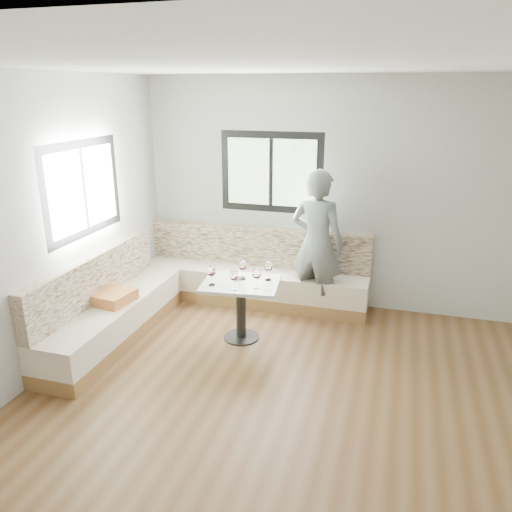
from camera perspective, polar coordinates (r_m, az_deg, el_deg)
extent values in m
cube|color=brown|center=(4.42, 4.70, -18.08)|extent=(5.00, 5.00, 0.01)
cube|color=white|center=(3.55, 5.96, 21.13)|extent=(5.00, 5.00, 0.01)
cube|color=#B7B7B2|center=(6.15, 9.94, 6.72)|extent=(5.00, 0.01, 2.80)
cube|color=#B7B7B2|center=(4.87, -24.93, 2.13)|extent=(0.01, 5.00, 2.80)
cube|color=black|center=(6.26, 1.75, 9.52)|extent=(1.30, 0.02, 1.00)
cube|color=black|center=(5.50, -19.14, 7.24)|extent=(0.02, 1.30, 1.00)
cube|color=olive|center=(6.49, -0.27, -4.61)|extent=(2.90, 0.55, 0.16)
cube|color=beige|center=(6.40, -0.27, -2.76)|extent=(2.90, 0.55, 0.29)
cube|color=#F2E9C5|center=(6.46, 0.24, 1.15)|extent=(2.90, 0.14, 0.50)
cube|color=olive|center=(5.79, -15.75, -8.38)|extent=(0.55, 2.25, 0.16)
cube|color=beige|center=(5.69, -15.95, -6.36)|extent=(0.55, 2.25, 0.29)
cube|color=#F2E9C5|center=(5.65, -18.06, -2.40)|extent=(0.14, 2.25, 0.50)
cube|color=#B29041|center=(5.60, -16.13, -4.49)|extent=(0.46, 0.46, 0.12)
cylinder|color=black|center=(5.63, -1.69, -9.23)|extent=(0.39, 0.39, 0.02)
cylinder|color=black|center=(5.49, -1.72, -6.42)|extent=(0.11, 0.11, 0.63)
cube|color=silver|center=(5.36, -1.75, -3.21)|extent=(0.88, 0.72, 0.04)
imported|color=slate|center=(5.94, 6.99, 1.37)|extent=(0.73, 0.57, 1.78)
cylinder|color=white|center=(5.46, -2.00, -2.35)|extent=(0.11, 0.11, 0.04)
sphere|color=black|center=(5.46, -1.81, -2.22)|extent=(0.02, 0.02, 0.02)
sphere|color=black|center=(5.47, -2.10, -2.20)|extent=(0.02, 0.02, 0.02)
sphere|color=black|center=(5.44, -2.03, -2.30)|extent=(0.02, 0.02, 0.02)
cylinder|color=white|center=(5.30, -5.07, -3.30)|extent=(0.07, 0.07, 0.01)
cylinder|color=white|center=(5.28, -5.09, -2.79)|extent=(0.01, 0.01, 0.09)
ellipsoid|color=white|center=(5.24, -5.12, -1.72)|extent=(0.10, 0.10, 0.12)
cylinder|color=#3C040F|center=(5.25, -5.11, -2.01)|extent=(0.07, 0.07, 0.02)
cylinder|color=white|center=(5.17, -2.51, -3.84)|extent=(0.07, 0.07, 0.01)
cylinder|color=white|center=(5.15, -2.52, -3.32)|extent=(0.01, 0.01, 0.09)
ellipsoid|color=white|center=(5.11, -2.54, -2.22)|extent=(0.10, 0.10, 0.12)
cylinder|color=#3C040F|center=(5.12, -2.53, -2.52)|extent=(0.07, 0.07, 0.02)
cylinder|color=white|center=(5.21, 0.08, -3.64)|extent=(0.07, 0.07, 0.01)
cylinder|color=white|center=(5.19, 0.08, -3.12)|extent=(0.01, 0.01, 0.09)
ellipsoid|color=white|center=(5.15, 0.08, -2.03)|extent=(0.10, 0.10, 0.12)
cylinder|color=#3C040F|center=(5.16, 0.08, -2.33)|extent=(0.07, 0.07, 0.02)
cylinder|color=white|center=(5.45, -1.51, -2.61)|extent=(0.07, 0.07, 0.01)
cylinder|color=white|center=(5.43, -1.51, -2.11)|extent=(0.01, 0.01, 0.09)
ellipsoid|color=white|center=(5.39, -1.52, -1.07)|extent=(0.10, 0.10, 0.12)
cylinder|color=#3C040F|center=(5.40, -1.52, -1.35)|extent=(0.07, 0.07, 0.02)
cylinder|color=white|center=(5.42, 1.41, -2.74)|extent=(0.07, 0.07, 0.01)
cylinder|color=white|center=(5.40, 1.42, -2.24)|extent=(0.01, 0.01, 0.09)
ellipsoid|color=white|center=(5.36, 1.43, -1.18)|extent=(0.10, 0.10, 0.12)
cylinder|color=#3C040F|center=(5.37, 1.43, -1.47)|extent=(0.07, 0.07, 0.02)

